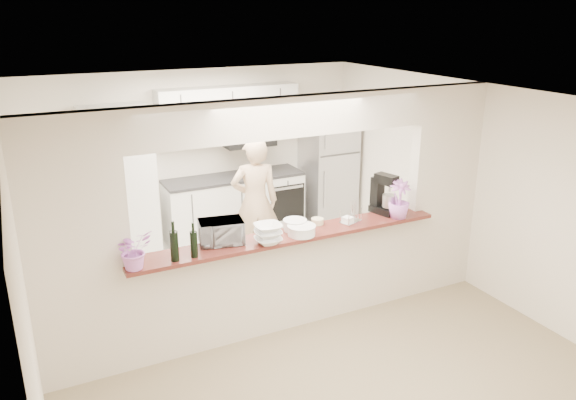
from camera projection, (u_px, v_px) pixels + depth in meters
floor at (288, 324)px, 6.17m from camera, size 6.00×6.00×0.00m
tile_overlay at (236, 269)px, 7.48m from camera, size 5.00×2.90×0.01m
partition at (288, 197)px, 5.70m from camera, size 5.00×0.15×2.50m
bar_counter at (288, 277)px, 5.98m from camera, size 3.40×0.38×1.09m
kitchen_cabinets at (192, 179)px, 8.09m from camera, size 3.15×0.62×2.25m
refrigerator at (328, 170)px, 9.01m from camera, size 0.75×0.70×1.70m
flower_left at (134, 250)px, 4.96m from camera, size 0.40×0.38×0.36m
wine_bottle_a at (194, 244)px, 5.21m from camera, size 0.07×0.07×0.34m
wine_bottle_b at (174, 245)px, 5.12m from camera, size 0.08×0.08×0.39m
toaster_oven at (221, 232)px, 5.53m from camera, size 0.47×0.36×0.24m
serving_bowls at (268, 234)px, 5.52m from camera, size 0.29×0.29×0.20m
plate_stack_a at (295, 225)px, 5.87m from camera, size 0.25×0.25×0.12m
plate_stack_b at (301, 230)px, 5.75m from camera, size 0.30×0.30×0.10m
red_bowl at (297, 229)px, 5.83m from camera, size 0.15×0.15×0.07m
tan_bowl at (317, 221)px, 6.05m from camera, size 0.13×0.13×0.06m
utensil_caddy at (351, 214)px, 6.08m from camera, size 0.28×0.22×0.23m
stand_mixer at (384, 196)px, 6.34m from camera, size 0.27×0.35×0.46m
flower_right at (399, 199)px, 6.18m from camera, size 0.29×0.29×0.43m
person at (255, 203)px, 7.42m from camera, size 0.71×0.55×1.73m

